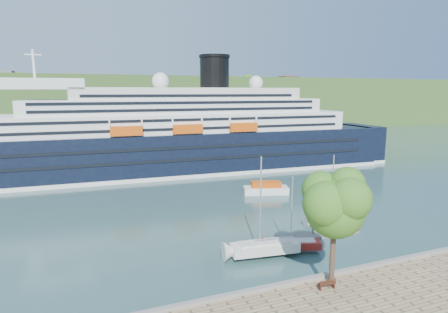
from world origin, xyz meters
The scene contains 11 objects.
ground centered at (0.00, 0.00, 0.00)m, with size 400.00×400.00×0.00m, color #2A4B4A.
far_hillside centered at (0.00, 145.00, 12.00)m, with size 400.00×50.00×24.00m, color #315421.
quay_coping centered at (0.00, -0.20, 1.15)m, with size 220.00×0.50×0.30m, color slate.
cruise_ship centered at (-2.48, 54.14, 12.91)m, with size 114.94×16.74×25.81m, color black, non-canonical shape.
park_bench centered at (-0.41, -2.03, 1.50)m, with size 1.58×0.65×1.01m, color #462014, non-canonical shape.
promenade_tree centered at (0.49, -1.50, 6.67)m, with size 6.85×6.85×11.34m, color #2A5D18, non-canonical shape.
floating_pontoon centered at (5.02, 10.44, 0.18)m, with size 15.97×1.95×0.35m, color slate, non-canonical shape.
sailboat_white_near centered at (-1.43, 7.41, 5.31)m, with size 8.23×2.29×10.63m, color silver, non-canonical shape.
sailboat_red centered at (2.37, 7.49, 4.14)m, with size 6.41×1.78×8.28m, color maroon, non-canonical shape.
sailboat_white_far centered at (11.58, 12.45, 4.61)m, with size 7.15×1.98×9.23m, color silver, non-canonical shape.
tender_launch centered at (10.64, 30.17, 1.08)m, with size 7.85×2.69×2.17m, color #D34C0C, non-canonical shape.
Camera 1 is at (-19.44, -26.54, 17.78)m, focal length 30.00 mm.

